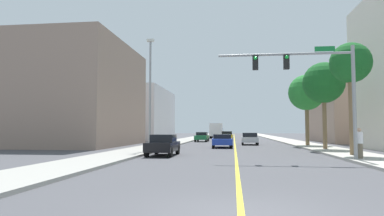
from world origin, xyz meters
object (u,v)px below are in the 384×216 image
(palm_mid, at_px, (324,83))
(pedestrian, at_px, (360,143))
(traffic_signal_mast, at_px, (313,77))
(palm_near, at_px, (351,65))
(car_black, at_px, (163,145))
(palm_far, at_px, (306,93))
(car_blue, at_px, (222,140))
(car_green, at_px, (202,137))
(car_yellow, at_px, (227,135))
(street_lamp, at_px, (150,89))
(delivery_truck, at_px, (216,130))
(car_silver, at_px, (250,138))

(palm_mid, distance_m, pedestrian, 10.43)
(traffic_signal_mast, height_order, palm_near, palm_near)
(palm_near, height_order, car_black, palm_near)
(palm_near, relative_size, palm_far, 0.99)
(traffic_signal_mast, xyz_separation_m, car_blue, (-5.56, 13.32, -4.02))
(traffic_signal_mast, height_order, car_green, traffic_signal_mast)
(car_yellow, bearing_deg, street_lamp, -100.51)
(car_green, bearing_deg, car_black, 91.23)
(palm_near, distance_m, car_yellow, 34.73)
(traffic_signal_mast, distance_m, car_yellow, 37.13)
(car_blue, bearing_deg, palm_far, 17.22)
(street_lamp, relative_size, palm_mid, 1.20)
(car_green, bearing_deg, pedestrian, 114.37)
(traffic_signal_mast, bearing_deg, palm_far, 79.23)
(street_lamp, xyz_separation_m, car_blue, (5.34, 7.32, -4.26))
(car_yellow, distance_m, delivery_truck, 11.08)
(traffic_signal_mast, xyz_separation_m, delivery_truck, (-7.83, 47.31, -3.14))
(palm_mid, xyz_separation_m, pedestrian, (-0.57, -9.32, -4.66))
(car_silver, bearing_deg, palm_mid, -58.20)
(street_lamp, relative_size, car_blue, 1.99)
(car_yellow, relative_size, delivery_truck, 0.49)
(car_green, bearing_deg, car_yellow, -110.52)
(palm_far, xyz_separation_m, pedestrian, (-0.54, -15.88, -4.55))
(pedestrian, bearing_deg, palm_near, -20.49)
(palm_mid, relative_size, car_black, 1.90)
(car_blue, height_order, delivery_truck, delivery_truck)
(car_silver, relative_size, delivery_truck, 0.49)
(car_blue, bearing_deg, car_silver, 62.47)
(car_blue, bearing_deg, traffic_signal_mast, -69.71)
(palm_far, height_order, car_blue, palm_far)
(street_lamp, bearing_deg, pedestrian, -22.09)
(palm_mid, distance_m, palm_far, 6.56)
(palm_mid, xyz_separation_m, car_black, (-12.34, -6.89, -4.94))
(car_black, bearing_deg, delivery_truck, -91.64)
(palm_near, height_order, palm_mid, palm_mid)
(palm_near, bearing_deg, street_lamp, 169.05)
(car_silver, bearing_deg, street_lamp, -120.15)
(car_green, bearing_deg, traffic_signal_mast, 109.37)
(car_blue, distance_m, car_green, 15.30)
(car_black, relative_size, car_green, 0.98)
(car_black, bearing_deg, street_lamp, -60.58)
(palm_far, distance_m, car_yellow, 22.41)
(palm_near, xyz_separation_m, palm_mid, (-0.00, 6.56, -0.30))
(palm_far, relative_size, pedestrian, 4.26)
(palm_near, relative_size, car_silver, 1.88)
(traffic_signal_mast, distance_m, car_black, 10.44)
(traffic_signal_mast, bearing_deg, pedestrian, 11.55)
(traffic_signal_mast, relative_size, car_blue, 1.73)
(car_silver, bearing_deg, traffic_signal_mast, -81.18)
(car_blue, distance_m, car_silver, 6.93)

